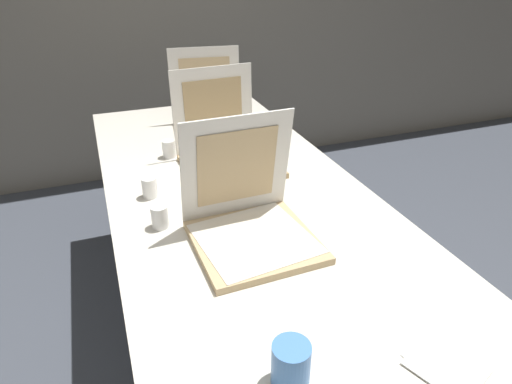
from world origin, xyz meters
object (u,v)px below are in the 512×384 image
object	(u,v)px
table	(236,199)
pizza_box_back	(211,119)
cup_printed_front	(291,365)
pizza_box_front	(250,224)
napkin_pile	(446,364)
cup_white_far	(169,149)
cup_white_near_center	(160,217)
cup_white_mid	(150,187)
pizza_box_middle	(227,153)

from	to	relation	value
table	pizza_box_back	bearing A→B (deg)	82.87
cup_printed_front	pizza_box_back	bearing A→B (deg)	80.66
pizza_box_front	napkin_pile	distance (m)	0.63
cup_white_far	pizza_box_front	bearing A→B (deg)	-80.77
cup_white_far	cup_printed_front	world-z (taller)	cup_printed_front
cup_printed_front	cup_white_far	bearing A→B (deg)	90.65
cup_white_far	cup_white_near_center	world-z (taller)	same
cup_white_far	cup_white_mid	bearing A→B (deg)	-111.71
cup_white_far	napkin_pile	xyz separation A→B (m)	(0.34, -1.29, -0.03)
table	cup_printed_front	bearing A→B (deg)	-100.96
napkin_pile	cup_white_mid	bearing A→B (deg)	116.11
cup_printed_front	napkin_pile	size ratio (longest dim) A/B	0.56
pizza_box_back	pizza_box_front	bearing A→B (deg)	-90.98
cup_white_far	cup_printed_front	xyz separation A→B (m)	(0.01, -1.21, 0.01)
table	cup_white_mid	size ratio (longest dim) A/B	28.85
table	cup_printed_front	world-z (taller)	cup_printed_front
cup_white_mid	napkin_pile	size ratio (longest dim) A/B	0.41
cup_white_far	table	bearing A→B (deg)	-64.40
table	napkin_pile	distance (m)	0.94
pizza_box_front	napkin_pile	xyz separation A→B (m)	(0.23, -0.59, -0.05)
cup_white_near_center	napkin_pile	xyz separation A→B (m)	(0.47, -0.75, -0.03)
pizza_box_front	cup_white_near_center	world-z (taller)	pizza_box_front
cup_white_near_center	table	bearing A→B (deg)	28.72
pizza_box_front	cup_white_far	bearing A→B (deg)	97.76
cup_white_mid	napkin_pile	xyz separation A→B (m)	(0.47, -0.96, -0.03)
table	cup_printed_front	size ratio (longest dim) A/B	21.23
pizza_box_middle	cup_white_near_center	bearing A→B (deg)	-136.09
cup_white_mid	cup_white_far	bearing A→B (deg)	68.29
pizza_box_back	cup_white_mid	distance (m)	0.70
cup_white_far	napkin_pile	distance (m)	1.33
pizza_box_back	table	bearing A→B (deg)	-89.74
cup_white_near_center	pizza_box_back	bearing A→B (deg)	64.04
pizza_box_front	pizza_box_middle	xyz separation A→B (m)	(0.09, 0.53, -0.00)
cup_white_far	pizza_box_back	bearing A→B (deg)	44.93
cup_white_far	pizza_box_middle	bearing A→B (deg)	-39.05
table	pizza_box_front	bearing A→B (deg)	-100.68
napkin_pile	pizza_box_middle	bearing A→B (deg)	96.90
pizza_box_back	napkin_pile	xyz separation A→B (m)	(0.09, -1.54, -0.05)
cup_white_mid	cup_printed_front	size ratio (longest dim) A/B	0.74
cup_white_far	cup_white_mid	world-z (taller)	same
pizza_box_middle	cup_white_far	distance (m)	0.27
cup_white_near_center	cup_printed_front	distance (m)	0.69
table	cup_white_far	xyz separation A→B (m)	(-0.18, 0.37, 0.08)
cup_white_far	cup_printed_front	bearing A→B (deg)	-89.35
pizza_box_front	cup_white_mid	world-z (taller)	pizza_box_front
cup_white_near_center	cup_white_mid	size ratio (longest dim) A/B	1.00
pizza_box_back	napkin_pile	distance (m)	1.55
pizza_box_middle	cup_printed_front	world-z (taller)	pizza_box_middle
pizza_box_back	cup_white_far	xyz separation A→B (m)	(-0.25, -0.25, -0.02)
table	cup_white_far	distance (m)	0.42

